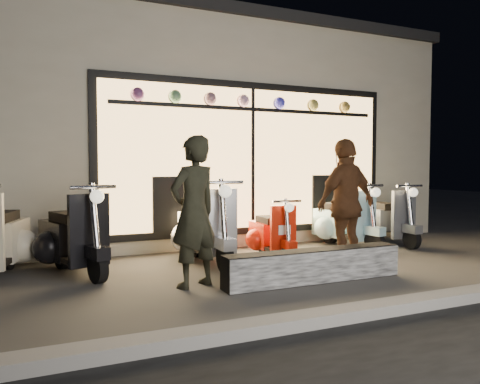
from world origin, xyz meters
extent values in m
plane|color=#383533|center=(0.00, 0.00, 0.00)|extent=(40.00, 40.00, 0.00)
cube|color=slate|center=(0.00, -2.00, 0.06)|extent=(40.00, 0.25, 0.12)
cube|color=beige|center=(0.00, 5.00, 2.00)|extent=(10.00, 6.00, 4.00)
cube|color=black|center=(0.00, 5.00, 4.10)|extent=(10.20, 6.20, 0.20)
cube|color=black|center=(0.80, 1.98, 1.55)|extent=(5.45, 0.06, 2.65)
cube|color=#FFBF6B|center=(0.80, 1.94, 1.55)|extent=(5.20, 0.04, 2.40)
cube|color=black|center=(0.80, 1.90, 2.40)|extent=(4.90, 0.06, 0.06)
cube|color=black|center=(0.41, -0.65, 0.20)|extent=(2.36, 0.28, 0.40)
cylinder|color=black|center=(-0.40, 0.26, 0.19)|extent=(0.12, 0.39, 0.39)
cylinder|color=black|center=(-0.39, 1.41, 0.19)|extent=(0.14, 0.39, 0.39)
cube|color=#B5B5BA|center=(-0.39, 0.51, 0.64)|extent=(0.53, 0.08, 0.94)
cube|color=#B5B5BA|center=(-0.39, 1.29, 0.43)|extent=(0.49, 0.80, 0.53)
cube|color=black|center=(-0.39, 1.18, 0.75)|extent=(0.32, 0.64, 0.14)
sphere|color=#FFF2CC|center=(-0.40, 0.25, 1.09)|extent=(0.17, 0.17, 0.17)
cylinder|color=black|center=(0.62, 0.34, 0.15)|extent=(0.10, 0.30, 0.30)
cylinder|color=black|center=(0.66, 1.20, 0.15)|extent=(0.12, 0.30, 0.30)
cube|color=red|center=(0.63, 0.52, 0.49)|extent=(0.40, 0.08, 0.71)
cube|color=red|center=(0.66, 1.12, 0.33)|extent=(0.40, 0.63, 0.40)
cube|color=black|center=(0.65, 1.03, 0.57)|extent=(0.27, 0.50, 0.10)
sphere|color=#FFF2CC|center=(0.62, 0.33, 0.83)|extent=(0.14, 0.14, 0.13)
cylinder|color=black|center=(-2.02, 0.34, 0.19)|extent=(0.22, 0.39, 0.38)
cylinder|color=black|center=(-2.36, 1.40, 0.19)|extent=(0.24, 0.40, 0.38)
cube|color=black|center=(-2.09, 0.57, 0.62)|extent=(0.51, 0.23, 0.91)
cube|color=black|center=(-2.32, 1.29, 0.42)|extent=(0.68, 0.88, 0.51)
cube|color=black|center=(-2.29, 1.19, 0.73)|extent=(0.48, 0.69, 0.13)
sphere|color=#FFF2CC|center=(-2.02, 0.33, 1.05)|extent=(0.21, 0.21, 0.17)
cylinder|color=black|center=(-3.07, 1.62, 0.19)|extent=(0.23, 0.41, 0.39)
cube|color=beige|center=(-3.09, 1.51, 0.43)|extent=(0.67, 0.89, 0.52)
cube|color=black|center=(-3.12, 1.40, 0.75)|extent=(0.47, 0.70, 0.14)
cylinder|color=black|center=(2.41, 0.63, 0.18)|extent=(0.16, 0.37, 0.35)
cylinder|color=black|center=(2.26, 1.66, 0.18)|extent=(0.18, 0.37, 0.35)
cube|color=#97CAD6|center=(2.38, 0.85, 0.58)|extent=(0.48, 0.14, 0.85)
cube|color=#97CAD6|center=(2.27, 1.56, 0.40)|extent=(0.54, 0.79, 0.48)
cube|color=black|center=(2.29, 1.45, 0.69)|extent=(0.38, 0.62, 0.13)
sphere|color=#FFF2CC|center=(2.41, 0.62, 0.99)|extent=(0.18, 0.18, 0.16)
cylinder|color=black|center=(3.17, 0.59, 0.17)|extent=(0.12, 0.35, 0.35)
cylinder|color=black|center=(3.22, 1.61, 0.17)|extent=(0.14, 0.35, 0.35)
cube|color=slate|center=(3.18, 0.80, 0.58)|extent=(0.48, 0.09, 0.84)
cube|color=slate|center=(3.21, 1.51, 0.39)|extent=(0.46, 0.74, 0.47)
cube|color=black|center=(3.21, 1.41, 0.68)|extent=(0.31, 0.59, 0.12)
sphere|color=#FFF2CC|center=(3.17, 0.58, 0.98)|extent=(0.16, 0.16, 0.15)
imported|color=black|center=(-1.01, -0.28, 0.89)|extent=(0.76, 0.63, 1.77)
imported|color=#55311A|center=(1.19, -0.23, 0.90)|extent=(1.12, 0.66, 1.79)
camera|label=1|loc=(-2.71, -5.45, 1.41)|focal=35.00mm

